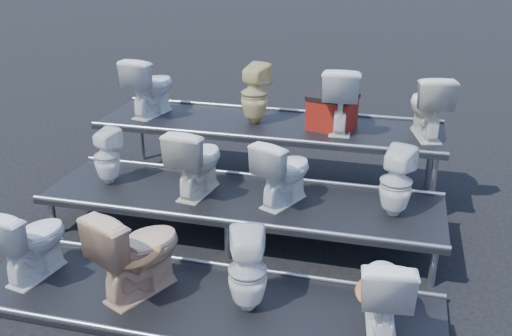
% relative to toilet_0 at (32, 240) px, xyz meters
% --- Properties ---
extents(ground, '(80.00, 80.00, 0.00)m').
position_rel_toilet_0_xyz_m(ground, '(1.64, 1.30, -0.43)').
color(ground, black).
rests_on(ground, ground).
extents(tier_front, '(4.20, 1.20, 0.06)m').
position_rel_toilet_0_xyz_m(tier_front, '(1.64, 0.00, -0.40)').
color(tier_front, black).
rests_on(tier_front, ground).
extents(tier_mid, '(4.20, 1.20, 0.46)m').
position_rel_toilet_0_xyz_m(tier_mid, '(1.64, 1.30, -0.20)').
color(tier_mid, black).
rests_on(tier_mid, ground).
extents(tier_back, '(4.20, 1.20, 0.86)m').
position_rel_toilet_0_xyz_m(tier_back, '(1.64, 2.60, 0.00)').
color(tier_back, black).
rests_on(tier_back, ground).
extents(toilet_0, '(0.53, 0.79, 0.74)m').
position_rel_toilet_0_xyz_m(toilet_0, '(0.00, 0.00, 0.00)').
color(toilet_0, white).
rests_on(toilet_0, tier_front).
extents(toilet_1, '(0.78, 0.96, 0.85)m').
position_rel_toilet_0_xyz_m(toilet_1, '(1.07, 0.00, 0.06)').
color(toilet_1, tan).
rests_on(toilet_1, tier_front).
extents(toilet_2, '(0.41, 0.42, 0.74)m').
position_rel_toilet_0_xyz_m(toilet_2, '(2.07, 0.00, 0.00)').
color(toilet_2, white).
rests_on(toilet_2, tier_front).
extents(toilet_3, '(0.50, 0.77, 0.74)m').
position_rel_toilet_0_xyz_m(toilet_3, '(3.19, 0.00, 0.00)').
color(toilet_3, white).
rests_on(toilet_3, tier_front).
extents(toilet_4, '(0.36, 0.36, 0.63)m').
position_rel_toilet_0_xyz_m(toilet_4, '(0.11, 1.30, 0.34)').
color(toilet_4, white).
rests_on(toilet_4, tier_mid).
extents(toilet_5, '(0.52, 0.79, 0.75)m').
position_rel_toilet_0_xyz_m(toilet_5, '(1.16, 1.30, 0.41)').
color(toilet_5, silver).
rests_on(toilet_5, tier_mid).
extents(toilet_6, '(0.64, 0.79, 0.70)m').
position_rel_toilet_0_xyz_m(toilet_6, '(2.10, 1.30, 0.38)').
color(toilet_6, white).
rests_on(toilet_6, tier_mid).
extents(toilet_7, '(0.40, 0.40, 0.70)m').
position_rel_toilet_0_xyz_m(toilet_7, '(3.22, 1.30, 0.38)').
color(toilet_7, white).
rests_on(toilet_7, tier_mid).
extents(toilet_8, '(0.56, 0.81, 0.75)m').
position_rel_toilet_0_xyz_m(toilet_8, '(0.08, 2.60, 0.81)').
color(toilet_8, white).
rests_on(toilet_8, tier_back).
extents(toilet_9, '(0.42, 0.42, 0.73)m').
position_rel_toilet_0_xyz_m(toilet_9, '(1.45, 2.60, 0.80)').
color(toilet_9, '#DBCA85').
rests_on(toilet_9, tier_back).
extents(toilet_10, '(0.46, 0.78, 0.77)m').
position_rel_toilet_0_xyz_m(toilet_10, '(2.52, 2.60, 0.82)').
color(toilet_10, white).
rests_on(toilet_10, tier_back).
extents(toilet_11, '(0.57, 0.80, 0.74)m').
position_rel_toilet_0_xyz_m(toilet_11, '(3.50, 2.60, 0.80)').
color(toilet_11, silver).
rests_on(toilet_11, tier_back).
extents(red_crate, '(0.60, 0.53, 0.37)m').
position_rel_toilet_0_xyz_m(red_crate, '(2.41, 2.59, 0.61)').
color(red_crate, maroon).
rests_on(red_crate, tier_back).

